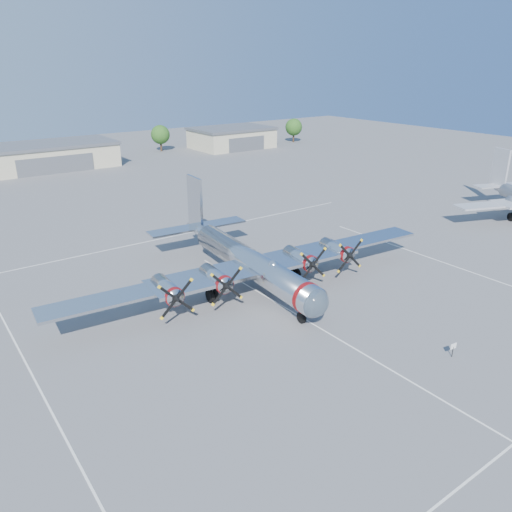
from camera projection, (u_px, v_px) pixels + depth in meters
ground at (286, 308)px, 46.85m from camera, size 260.00×260.00×0.00m
parking_lines at (298, 315)px, 45.53m from camera, size 60.00×50.08×0.01m
hangar_center at (46, 156)px, 107.67m from camera, size 28.60×14.60×5.40m
hangar_east at (232, 137)px, 133.96m from camera, size 20.60×14.60×5.40m
tree_east at (160, 135)px, 128.11m from camera, size 4.80×4.80×6.64m
tree_far_east at (294, 127)px, 142.88m from camera, size 4.80×4.80×6.64m
main_bomber_b29 at (246, 284)px, 51.93m from camera, size 43.29×31.36×9.10m
info_placard at (453, 348)px, 38.83m from camera, size 0.63×0.11×1.19m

